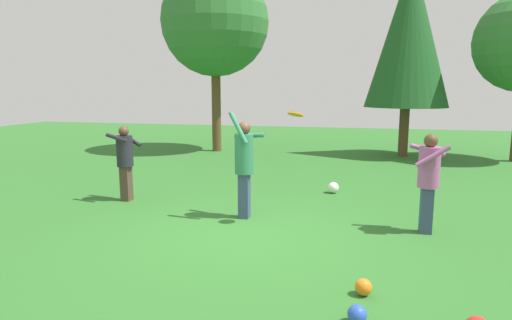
# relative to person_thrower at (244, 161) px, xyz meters

# --- Properties ---
(ground_plane) EXTENTS (40.00, 40.00, 0.00)m
(ground_plane) POSITION_rel_person_thrower_xyz_m (0.23, -0.94, -1.07)
(ground_plane) COLOR #2D6B28
(person_thrower) EXTENTS (0.62, 0.60, 1.96)m
(person_thrower) POSITION_rel_person_thrower_xyz_m (0.00, 0.00, 0.00)
(person_thrower) COLOR #38476B
(person_thrower) RESTS_ON ground_plane
(person_catcher) EXTENTS (0.57, 0.51, 1.64)m
(person_catcher) POSITION_rel_person_thrower_xyz_m (3.13, -0.12, -0.10)
(person_catcher) COLOR #38476B
(person_catcher) RESTS_ON ground_plane
(person_bystander) EXTENTS (0.64, 0.59, 1.59)m
(person_bystander) POSITION_rel_person_thrower_xyz_m (-2.76, 0.62, -0.13)
(person_bystander) COLOR #4C382D
(person_bystander) RESTS_ON ground_plane
(frisbee) EXTENTS (0.36, 0.36, 0.10)m
(frisbee) POSITION_rel_person_thrower_xyz_m (0.96, -0.26, 0.87)
(frisbee) COLOR orange
(ball_orange) EXTENTS (0.20, 0.20, 0.20)m
(ball_orange) POSITION_rel_person_thrower_xyz_m (2.12, -2.62, -0.97)
(ball_orange) COLOR orange
(ball_orange) RESTS_ON ground_plane
(ball_white) EXTENTS (0.25, 0.25, 0.25)m
(ball_white) POSITION_rel_person_thrower_xyz_m (1.49, 2.29, -0.94)
(ball_white) COLOR white
(ball_white) RESTS_ON ground_plane
(ball_blue) EXTENTS (0.20, 0.20, 0.20)m
(ball_blue) POSITION_rel_person_thrower_xyz_m (2.05, -3.26, -0.97)
(ball_blue) COLOR blue
(ball_blue) RESTS_ON ground_plane
(tree_left) EXTENTS (3.92, 3.92, 6.70)m
(tree_left) POSITION_rel_person_thrower_xyz_m (-3.23, 8.07, 3.65)
(tree_left) COLOR brown
(tree_left) RESTS_ON ground_plane
(tree_right) EXTENTS (2.81, 2.81, 6.71)m
(tree_right) POSITION_rel_person_thrower_xyz_m (3.55, 8.40, 3.12)
(tree_right) COLOR brown
(tree_right) RESTS_ON ground_plane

